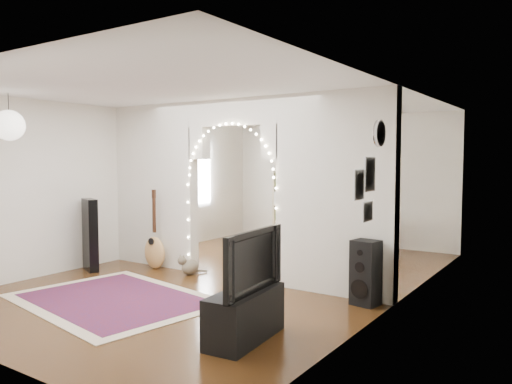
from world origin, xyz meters
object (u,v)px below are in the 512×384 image
Objects in this scene: acoustic_guitar at (154,240)px; dining_chair_right at (266,251)px; floor_speaker at (365,273)px; bookcase at (306,206)px; dining_table at (352,217)px; dining_chair_left at (304,235)px; media_console at (245,315)px.

dining_chair_right is at bearing 41.45° from acoustic_guitar.
floor_speaker is 1.50× the size of dining_chair_right.
bookcase is at bearing 76.48° from acoustic_guitar.
floor_speaker is 3.56m from dining_table.
acoustic_guitar reaches higher than dining_chair_left.
media_console is 5.12m from dining_table.
dining_chair_left is at bearing -169.44° from dining_table.
floor_speaker is 4.72m from bookcase.
floor_speaker is 2.60m from dining_chair_right.
media_console is 1.76× the size of dining_chair_left.
bookcase is 1.42m from dining_table.
bookcase reaches higher than floor_speaker.
floor_speaker is 0.81× the size of media_console.
acoustic_guitar is 1.36× the size of floor_speaker.
bookcase is at bearing 107.13° from media_console.
media_console is (-0.56, -1.81, -0.15)m from floor_speaker.
acoustic_guitar is 3.57m from media_console.
bookcase reaches higher than acoustic_guitar.
dining_chair_right is at bearing -91.15° from dining_chair_left.
dining_table is (2.10, 3.21, 0.20)m from acoustic_guitar.
floor_speaker is at bearing 67.78° from media_console.
acoustic_guitar is at bearing -118.79° from dining_chair_left.
bookcase is (-2.84, 3.75, 0.37)m from floor_speaker.
dining_table is 1.08m from dining_chair_left.
dining_chair_right is (-1.72, 3.06, -0.00)m from media_console.
bookcase reaches higher than dining_chair_right.
dining_chair_right is at bearing 114.19° from media_console.
dining_chair_right is at bearing 160.70° from floor_speaker.
dining_chair_left is (-2.51, 3.04, -0.14)m from floor_speaker.
dining_table is at bearing 0.61° from dining_chair_left.
dining_chair_left is at bearing -44.83° from bookcase.
dining_table reaches higher than media_console.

